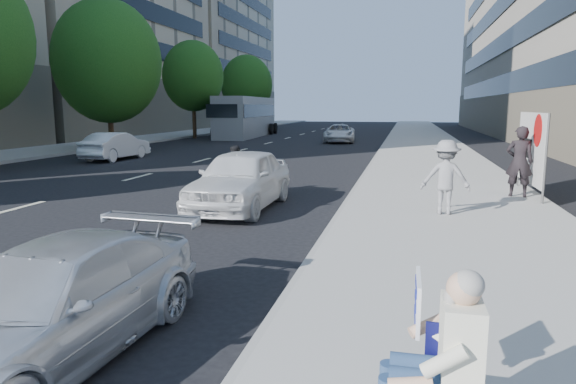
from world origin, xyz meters
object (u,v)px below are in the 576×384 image
(jogger, at_px, (446,177))
(pedestrian_woman, at_px, (519,162))
(parked_sedan, at_px, (51,303))
(white_sedan_mid, at_px, (116,146))
(protest_banner, at_px, (531,148))
(bus, at_px, (246,117))
(white_sedan_far, at_px, (339,133))
(motorcycle, at_px, (237,173))
(white_sedan_near, at_px, (240,179))
(seated_protester, at_px, (440,350))

(jogger, xyz_separation_m, pedestrian_woman, (2.05, 2.75, 0.11))
(parked_sedan, relative_size, white_sedan_mid, 1.00)
(protest_banner, distance_m, white_sedan_mid, 18.27)
(bus, bearing_deg, pedestrian_woman, -63.12)
(white_sedan_far, height_order, motorcycle, motorcycle)
(pedestrian_woman, relative_size, white_sedan_near, 0.43)
(parked_sedan, relative_size, white_sedan_near, 0.91)
(motorcycle, bearing_deg, white_sedan_mid, 139.14)
(pedestrian_woman, bearing_deg, jogger, 59.65)
(pedestrian_woman, relative_size, bus, 0.15)
(white_sedan_mid, height_order, motorcycle, motorcycle)
(protest_banner, xyz_separation_m, motorcycle, (-7.96, -1.23, -0.76))
(seated_protester, height_order, jogger, jogger)
(seated_protester, bearing_deg, bus, 109.34)
(white_sedan_far, bearing_deg, pedestrian_woman, -76.26)
(protest_banner, height_order, parked_sedan, protest_banner)
(protest_banner, relative_size, motorcycle, 1.50)
(white_sedan_far, bearing_deg, white_sedan_mid, -126.44)
(white_sedan_mid, bearing_deg, motorcycle, 140.16)
(pedestrian_woman, xyz_separation_m, white_sedan_far, (-7.58, 22.19, -0.45))
(jogger, xyz_separation_m, parked_sedan, (-4.25, -7.49, -0.40))
(white_sedan_mid, xyz_separation_m, bus, (0.20, 20.11, 0.98))
(white_sedan_mid, bearing_deg, pedestrian_woman, 158.37)
(pedestrian_woman, bearing_deg, white_sedan_far, -64.88)
(seated_protester, relative_size, white_sedan_mid, 0.33)
(pedestrian_woman, distance_m, protest_banner, 0.75)
(seated_protester, bearing_deg, pedestrian_woman, 76.51)
(white_sedan_far, relative_size, bus, 0.37)
(pedestrian_woman, xyz_separation_m, parked_sedan, (-6.30, -10.24, -0.51))
(seated_protester, xyz_separation_m, jogger, (0.60, 8.29, 0.10))
(seated_protester, relative_size, pedestrian_woman, 0.70)
(white_sedan_far, distance_m, bus, 10.34)
(motorcycle, bearing_deg, pedestrian_woman, 7.26)
(parked_sedan, bearing_deg, bus, 108.81)
(seated_protester, distance_m, white_sedan_mid, 23.21)
(white_sedan_mid, bearing_deg, parked_sedan, 122.83)
(jogger, xyz_separation_m, motorcycle, (-5.53, 2.08, -0.33))
(seated_protester, distance_m, white_sedan_near, 9.58)
(seated_protester, height_order, pedestrian_woman, pedestrian_woman)
(jogger, bearing_deg, seated_protester, 87.76)
(seated_protester, bearing_deg, parked_sedan, 167.70)
(jogger, height_order, bus, bus)
(pedestrian_woman, distance_m, white_sedan_mid, 18.13)
(protest_banner, bearing_deg, white_sedan_far, 110.19)
(pedestrian_woman, distance_m, white_sedan_near, 7.32)
(protest_banner, height_order, motorcycle, protest_banner)
(jogger, bearing_deg, motorcycle, -18.69)
(pedestrian_woman, distance_m, parked_sedan, 12.03)
(seated_protester, relative_size, protest_banner, 0.43)
(pedestrian_woman, bearing_deg, motorcycle, 11.34)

